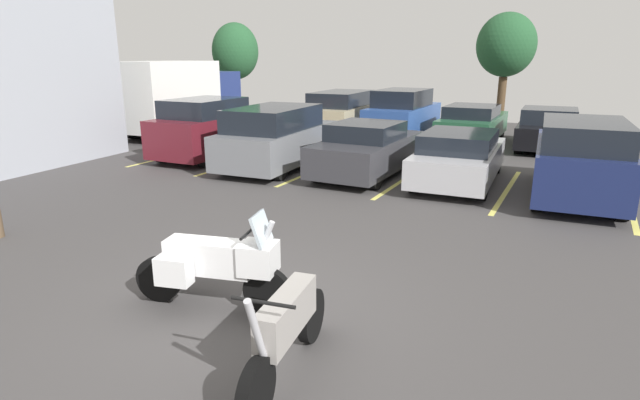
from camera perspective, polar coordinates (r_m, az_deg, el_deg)
ground at (r=7.01m, az=-8.50°, el=-12.08°), size 44.00×44.00×0.10m
motorcycle_touring at (r=6.78m, az=-11.57°, el=-6.94°), size 2.12×1.00×1.34m
motorcycle_second at (r=5.33m, az=-3.80°, el=-14.28°), size 0.62×2.10×1.27m
parking_stripes at (r=14.41m, az=4.45°, el=2.91°), size 13.27×4.68×0.01m
car_maroon at (r=17.03m, az=-12.14°, el=7.79°), size 2.01×4.32×1.91m
car_grey at (r=15.20m, az=-4.82°, el=6.99°), size 2.30×4.79×1.79m
car_charcoal at (r=14.22m, az=5.31°, el=5.62°), size 1.87×4.29×1.47m
car_silver at (r=13.74m, az=15.27°, el=4.62°), size 2.09×4.59×1.36m
car_navy at (r=13.10m, az=27.00°, el=4.06°), size 2.16×4.61×1.84m
car_far_champagne at (r=21.58m, az=2.51°, el=9.68°), size 2.22×4.77×1.80m
car_far_blue at (r=20.60m, az=9.22°, el=9.33°), size 1.85×4.48×1.95m
car_far_green at (r=20.37m, az=16.67°, el=8.13°), size 1.92×4.80×1.45m
car_far_black at (r=19.96m, az=24.07°, el=7.22°), size 2.10×4.30×1.44m
box_truck at (r=22.39m, az=-15.53°, el=11.10°), size 2.76×6.17×3.00m
tree_far_right at (r=30.77m, az=-9.43°, el=16.03°), size 2.63×2.63×5.03m
tree_far_left at (r=25.61m, az=20.06°, el=15.87°), size 2.64×2.64×5.10m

